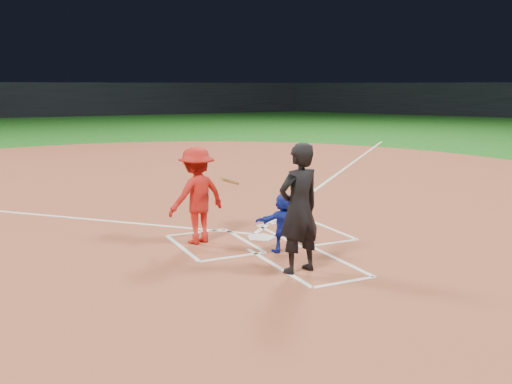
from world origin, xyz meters
name	(u,v)px	position (x,y,z in m)	size (l,w,h in m)	color
ground	(261,238)	(0.00, 0.00, 0.00)	(120.00, 120.00, 0.00)	#155615
home_plate_dirt	(168,188)	(0.00, 6.00, 0.01)	(28.00, 28.00, 0.01)	brown
stadium_wall_far	(34,100)	(0.00, 48.00, 1.60)	(80.00, 1.20, 3.20)	black
home_plate	(261,237)	(0.00, 0.00, 0.02)	(0.60, 0.60, 0.02)	silver
catcher	(283,223)	(-0.05, -0.99, 0.54)	(0.97, 0.31, 1.05)	#1425A4
umpire	(299,209)	(-0.37, -2.08, 1.03)	(0.74, 0.49, 2.03)	black
chalk_markings	(176,192)	(0.00, 5.29, 0.01)	(28.35, 17.32, 0.01)	white
batter_at_plate	(197,195)	(-1.21, 0.22, 0.90)	(1.56, 0.94, 1.78)	#AA1712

